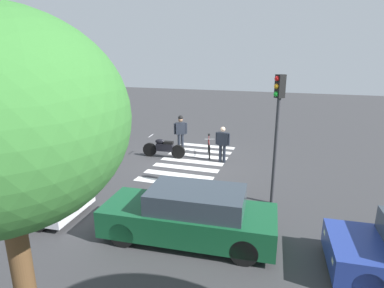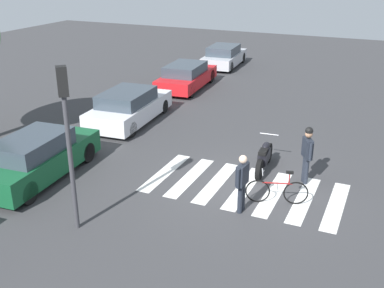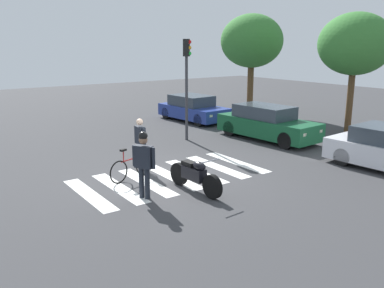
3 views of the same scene
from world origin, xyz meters
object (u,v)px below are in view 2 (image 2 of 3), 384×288
at_px(police_motorcycle, 264,157).
at_px(car_silver_sedan, 224,56).
at_px(traffic_light_pole, 67,124).
at_px(car_red_convertible, 186,76).
at_px(officer_by_motorcycle, 307,151).
at_px(car_green_compact, 38,157).
at_px(officer_on_foot, 242,180).
at_px(car_white_van, 129,107).
at_px(leaning_bicycle, 277,191).

bearing_deg(police_motorcycle, car_silver_sedan, 25.25).
bearing_deg(traffic_light_pole, car_red_convertible, 12.98).
bearing_deg(officer_by_motorcycle, car_green_compact, 111.76).
relative_size(officer_on_foot, car_red_convertible, 0.35).
xyz_separation_m(officer_by_motorcycle, car_red_convertible, (8.61, 7.98, -0.42)).
relative_size(car_white_van, traffic_light_pole, 1.13).
xyz_separation_m(car_white_van, car_silver_sedan, (11.67, 0.11, -0.03)).
xyz_separation_m(car_green_compact, car_white_van, (5.78, 0.19, -0.03)).
bearing_deg(car_red_convertible, car_white_van, -179.27).
bearing_deg(car_white_van, officer_by_motorcycle, -108.88).
distance_m(officer_on_foot, car_red_convertible, 12.98).
height_order(leaning_bicycle, officer_by_motorcycle, officer_by_motorcycle).
relative_size(car_silver_sedan, traffic_light_pole, 1.05).
bearing_deg(car_green_compact, officer_by_motorcycle, -68.24).
height_order(police_motorcycle, leaning_bicycle, police_motorcycle).
distance_m(car_green_compact, traffic_light_pole, 4.05).
distance_m(leaning_bicycle, traffic_light_pole, 6.04).
bearing_deg(car_red_convertible, officer_on_foot, -148.70).
xyz_separation_m(officer_on_foot, car_white_van, (5.18, 6.67, -0.29)).
distance_m(car_white_van, traffic_light_pole, 8.56).
xyz_separation_m(officer_by_motorcycle, car_white_van, (2.70, 7.91, -0.40)).
bearing_deg(leaning_bicycle, officer_on_foot, 137.29).
xyz_separation_m(car_silver_sedan, traffic_light_pole, (-19.36, -3.17, 2.20)).
height_order(car_white_van, car_red_convertible, car_white_van).
xyz_separation_m(police_motorcycle, leaning_bicycle, (-1.99, -0.94, -0.08)).
xyz_separation_m(police_motorcycle, car_white_van, (2.35, 6.50, 0.20)).
bearing_deg(leaning_bicycle, car_white_van, 59.74).
distance_m(officer_on_foot, car_green_compact, 6.51).
height_order(officer_by_motorcycle, traffic_light_pole, traffic_light_pole).
relative_size(officer_by_motorcycle, car_silver_sedan, 0.41).
distance_m(leaning_bicycle, car_white_van, 8.62).
distance_m(car_red_convertible, car_silver_sedan, 5.76).
distance_m(police_motorcycle, car_white_van, 6.92).
height_order(officer_on_foot, officer_by_motorcycle, officer_by_motorcycle).
xyz_separation_m(leaning_bicycle, officer_on_foot, (-0.84, 0.78, 0.57)).
relative_size(officer_on_foot, officer_by_motorcycle, 0.91).
xyz_separation_m(officer_on_foot, car_green_compact, (-0.60, 6.48, -0.25)).
xyz_separation_m(car_red_convertible, traffic_light_pole, (-13.60, -3.13, 2.19)).
height_order(officer_by_motorcycle, car_white_van, officer_by_motorcycle).
bearing_deg(officer_by_motorcycle, car_silver_sedan, 29.14).
distance_m(officer_by_motorcycle, car_red_convertible, 11.75).
height_order(leaning_bicycle, traffic_light_pole, traffic_light_pole).
bearing_deg(officer_on_foot, traffic_light_pole, 124.74).
height_order(police_motorcycle, car_green_compact, car_green_compact).
height_order(officer_on_foot, car_red_convertible, officer_on_foot).
bearing_deg(car_red_convertible, traffic_light_pole, -167.02).
distance_m(police_motorcycle, car_red_convertible, 10.56).
bearing_deg(car_white_van, car_green_compact, -178.11).
bearing_deg(officer_on_foot, car_white_van, 52.14).
bearing_deg(car_silver_sedan, car_red_convertible, -179.66).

